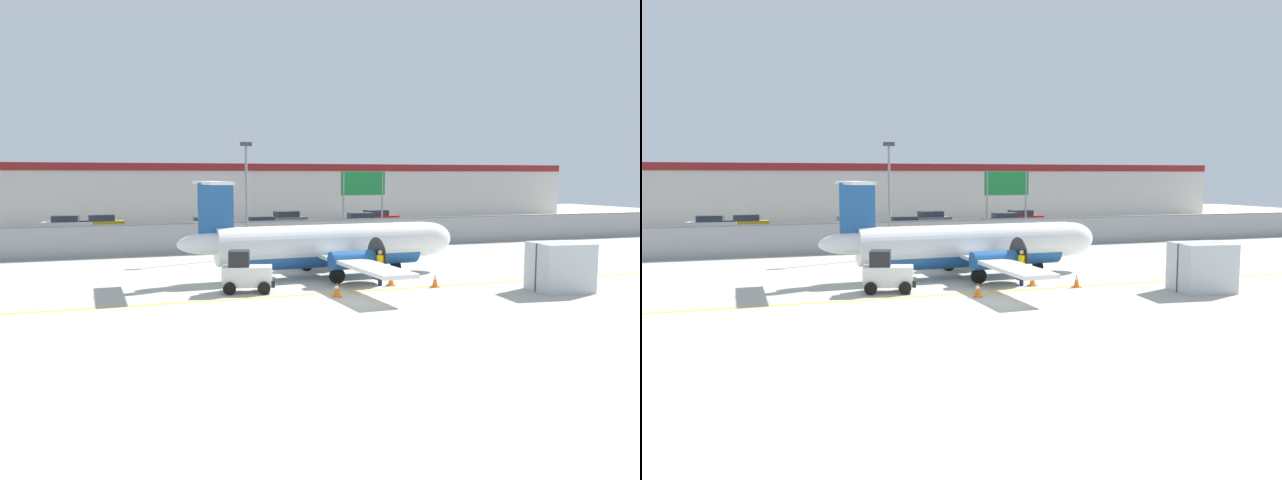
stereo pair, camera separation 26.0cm
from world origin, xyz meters
TOP-DOWN VIEW (x-y plane):
  - ground_plane at (0.00, 2.00)m, footprint 140.00×140.00m
  - perimeter_fence at (0.00, 18.00)m, footprint 98.00×0.10m
  - parking_lot_strip at (0.00, 29.50)m, footprint 98.00×17.00m
  - background_building at (0.00, 47.99)m, footprint 91.00×8.10m
  - commuter_airplane at (0.28, 6.42)m, footprint 14.93×16.05m
  - baggage_tug at (-4.81, 3.46)m, footprint 2.53×1.86m
  - ground_crew_worker at (1.57, 3.13)m, footprint 0.41×0.55m
  - cargo_container at (8.64, -0.83)m, footprint 2.61×2.26m
  - traffic_cone_near_left at (3.82, 1.87)m, footprint 0.36×0.36m
  - traffic_cone_near_right at (-1.37, 1.10)m, footprint 0.36×0.36m
  - traffic_cone_far_left at (2.03, 2.88)m, footprint 0.36×0.36m
  - parked_car_0 at (-14.01, 35.30)m, footprint 4.33×2.29m
  - parked_car_1 at (-11.28, 35.55)m, footprint 4.31×2.23m
  - parked_car_2 at (-5.19, 24.32)m, footprint 4.34×2.30m
  - parked_car_3 at (-2.72, 29.47)m, footprint 4.22×2.04m
  - parked_car_4 at (1.90, 28.63)m, footprint 4.24×2.08m
  - parked_car_5 at (5.96, 35.49)m, footprint 4.37×2.38m
  - parked_car_6 at (11.86, 30.70)m, footprint 4.35×2.34m
  - parked_car_7 at (15.31, 34.33)m, footprint 4.22×2.04m
  - apron_light_pole at (-2.29, 14.95)m, footprint 0.70×0.30m
  - highway_sign at (7.95, 20.50)m, footprint 3.60×0.14m

SIDE VIEW (x-z plane):
  - ground_plane at x=0.00m, z-range 0.00..0.01m
  - parking_lot_strip at x=0.00m, z-range 0.00..0.12m
  - traffic_cone_near_left at x=3.82m, z-range -0.01..0.63m
  - traffic_cone_near_right at x=-1.37m, z-range -0.01..0.63m
  - traffic_cone_far_left at x=2.03m, z-range -0.01..0.63m
  - baggage_tug at x=-4.81m, z-range -0.08..1.80m
  - parked_car_0 at x=-14.01m, z-range 0.10..1.68m
  - parked_car_1 at x=-11.28m, z-range 0.10..1.68m
  - parked_car_2 at x=-5.19m, z-range 0.10..1.68m
  - parked_car_3 at x=-2.72m, z-range 0.10..1.68m
  - parked_car_4 at x=1.90m, z-range 0.10..1.68m
  - parked_car_5 at x=5.96m, z-range 0.10..1.68m
  - parked_car_6 at x=11.86m, z-range 0.10..1.68m
  - parked_car_7 at x=15.31m, z-range 0.10..1.68m
  - ground_crew_worker at x=1.57m, z-range 0.10..1.80m
  - cargo_container at x=8.64m, z-range 0.00..2.20m
  - perimeter_fence at x=0.00m, z-range 0.07..2.17m
  - commuter_airplane at x=0.28m, z-range -0.86..4.06m
  - background_building at x=0.00m, z-range 0.01..6.51m
  - highway_sign at x=7.95m, z-range 1.39..6.89m
  - apron_light_pole at x=-2.29m, z-range 0.67..7.94m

